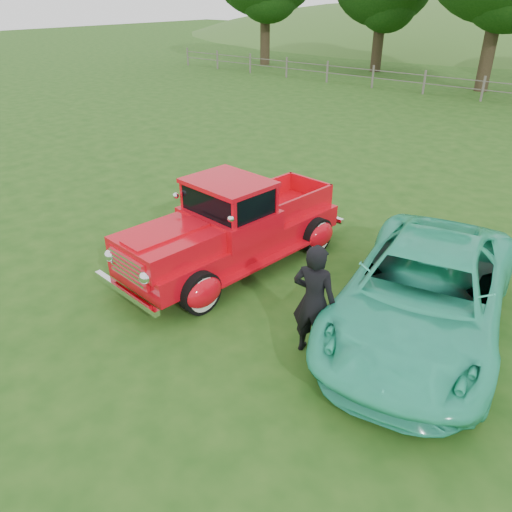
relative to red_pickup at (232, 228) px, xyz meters
The scene contains 4 objects.
ground 2.32m from the red_pickup, 57.03° to the right, with size 140.00×140.00×0.00m, color #1F4C14.
red_pickup is the anchor object (origin of this frame).
teal_sedan 3.77m from the red_pickup, ahead, with size 2.35×5.09×1.41m, color #32CBA0.
man 3.01m from the red_pickup, 24.58° to the right, with size 0.66×0.43×1.80m, color black.
Camera 1 is at (4.78, -4.57, 4.84)m, focal length 35.00 mm.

